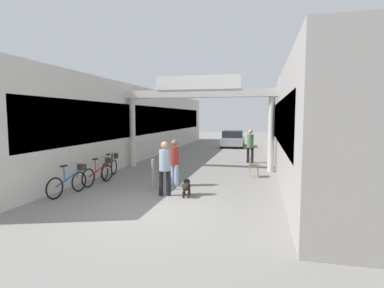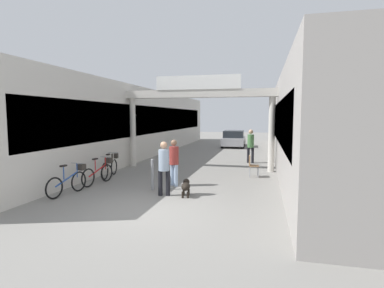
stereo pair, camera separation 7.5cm
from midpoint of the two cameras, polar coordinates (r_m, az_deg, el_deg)
ground_plane at (r=8.23m, az=-8.86°, el=-12.41°), size 80.00×80.00×0.00m
storefront_left at (r=19.96m, az=-10.68°, el=3.97°), size 3.00×26.00×4.13m
storefront_right at (r=18.39m, az=19.84°, el=3.65°), size 3.00×26.00×4.13m
arcade_sign_gateway at (r=14.13m, az=1.03°, el=7.79°), size 7.40×0.47×4.37m
pedestrian_with_dog at (r=9.42m, az=-5.47°, el=-3.97°), size 0.40×0.40×1.71m
pedestrian_companion at (r=10.72m, az=-3.59°, el=-2.98°), size 0.48×0.48×1.67m
pedestrian_carrying_crate at (r=16.25m, az=10.91°, el=0.06°), size 0.43×0.43×1.80m
dog_on_leash at (r=9.46m, az=-1.28°, el=-8.02°), size 0.38×0.71×0.51m
bicycle_blue_nearest at (r=10.41m, az=-22.42°, el=-6.51°), size 0.46×1.68×0.98m
bicycle_red_second at (r=11.64m, az=-17.33°, el=-5.13°), size 0.46×1.68×0.98m
bicycle_silver_third at (r=12.86m, az=-15.43°, el=-4.10°), size 0.46×1.68×0.98m
bollard_post_metal at (r=10.28m, az=-7.67°, el=-5.72°), size 0.10×0.10×1.06m
cafe_chair_wood_nearer at (r=12.57m, az=11.20°, el=-3.75°), size 0.43×0.43×0.89m
parked_car_silver at (r=24.90m, az=7.72°, el=0.99°), size 1.89×4.05×1.33m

